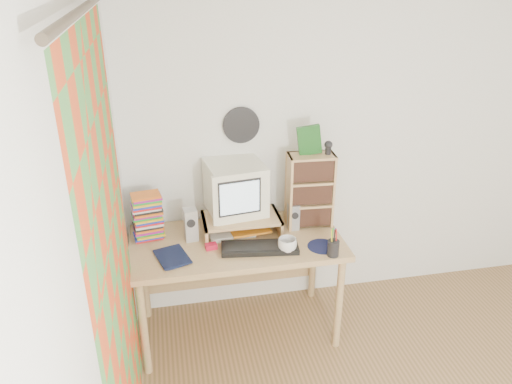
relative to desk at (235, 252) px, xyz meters
name	(u,v)px	position (x,y,z in m)	size (l,w,h in m)	color
back_wall	(367,141)	(1.03, 0.31, 0.63)	(3.50, 3.50, 0.00)	white
left_wall	(94,334)	(-0.72, -1.44, 0.63)	(3.50, 3.50, 0.00)	white
curtain	(117,278)	(-0.68, -0.96, 0.53)	(2.20, 2.20, 0.00)	#D2461D
wall_disc	(241,125)	(0.10, 0.29, 0.81)	(0.25, 0.25, 0.02)	black
desk	(235,252)	(0.00, 0.00, 0.00)	(1.40, 0.70, 0.75)	tan
monitor_riser	(241,220)	(0.05, 0.04, 0.23)	(0.52, 0.30, 0.12)	tan
crt_monitor	(236,190)	(0.03, 0.09, 0.43)	(0.37, 0.37, 0.35)	white
speaker_left	(191,225)	(-0.29, 0.01, 0.25)	(0.08, 0.08, 0.22)	#A8A9AD
speaker_right	(293,217)	(0.41, 0.01, 0.23)	(0.07, 0.07, 0.19)	#A8A9AD
keyboard	(260,248)	(0.13, -0.22, 0.15)	(0.49, 0.16, 0.03)	black
dvd_stack	(148,220)	(-0.57, 0.09, 0.26)	(0.18, 0.13, 0.26)	brown
cd_rack	(310,191)	(0.53, 0.06, 0.39)	(0.31, 0.17, 0.52)	tan
mug	(287,245)	(0.29, -0.27, 0.18)	(0.12, 0.12, 0.10)	white
diary	(158,259)	(-0.51, -0.23, 0.16)	(0.22, 0.16, 0.04)	#0E1635
mousepad	(322,246)	(0.53, -0.25, 0.14)	(0.20, 0.20, 0.00)	#101236
pen_cup	(333,245)	(0.56, -0.37, 0.21)	(0.07, 0.07, 0.15)	black
papers	(237,230)	(0.02, 0.04, 0.15)	(0.31, 0.22, 0.04)	silver
red_box	(211,246)	(-0.18, -0.14, 0.15)	(0.07, 0.05, 0.04)	red
game_box	(309,140)	(0.52, 0.07, 0.75)	(0.15, 0.03, 0.19)	#175019
webcam	(328,147)	(0.64, 0.05, 0.70)	(0.05, 0.05, 0.09)	black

